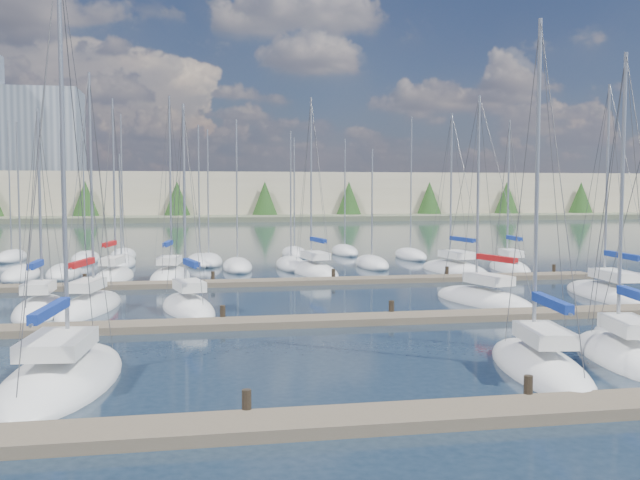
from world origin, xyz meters
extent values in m
plane|color=#1F2D3E|center=(0.00, 60.00, 0.00)|extent=(400.00, 400.00, 0.00)
cube|color=#6B5E4C|center=(0.00, 2.00, 0.15)|extent=(44.00, 1.80, 0.35)
cylinder|color=#2D261C|center=(-4.00, 2.90, 0.30)|extent=(0.26, 0.26, 1.10)
cylinder|color=#2D261C|center=(4.00, 2.90, 0.30)|extent=(0.26, 0.26, 1.10)
cube|color=#6B5E4C|center=(0.00, 16.00, 0.15)|extent=(44.00, 1.80, 0.35)
cylinder|color=#2D261C|center=(-12.00, 16.90, 0.30)|extent=(0.26, 0.26, 1.10)
cylinder|color=#2D261C|center=(-4.00, 16.90, 0.30)|extent=(0.26, 0.26, 1.10)
cylinder|color=#2D261C|center=(4.00, 16.90, 0.30)|extent=(0.26, 0.26, 1.10)
cylinder|color=#2D261C|center=(12.00, 16.90, 0.30)|extent=(0.26, 0.26, 1.10)
cube|color=#6B5E4C|center=(0.00, 30.00, 0.15)|extent=(44.00, 1.80, 0.35)
cylinder|color=#2D261C|center=(-12.00, 30.90, 0.30)|extent=(0.26, 0.26, 1.10)
cylinder|color=#2D261C|center=(-4.00, 30.90, 0.30)|extent=(0.26, 0.26, 1.10)
cylinder|color=#2D261C|center=(4.00, 30.90, 0.30)|extent=(0.26, 0.26, 1.10)
cylinder|color=#2D261C|center=(12.00, 30.90, 0.30)|extent=(0.26, 0.26, 1.10)
cylinder|color=#2D261C|center=(20.00, 30.90, 0.30)|extent=(0.26, 0.26, 1.10)
ellipsoid|color=white|center=(-5.57, 20.68, 0.05)|extent=(3.65, 6.77, 1.60)
cube|color=maroon|center=(-5.57, 20.68, 0.05)|extent=(1.84, 3.27, 0.12)
cube|color=silver|center=(-5.50, 20.37, 1.35)|extent=(1.72, 2.47, 0.50)
cylinder|color=#9EA0A5|center=(-5.69, 21.18, 5.77)|extent=(0.14, 0.14, 9.34)
cylinder|color=#9EA0A5|center=(-5.38, 19.87, 2.40)|extent=(0.71, 2.65, 0.10)
cube|color=navy|center=(-5.38, 19.87, 2.52)|extent=(0.86, 2.49, 0.30)
ellipsoid|color=white|center=(18.07, 20.94, 0.05)|extent=(3.61, 9.51, 1.60)
cube|color=silver|center=(18.04, 20.48, 1.35)|extent=(1.84, 3.38, 0.50)
cylinder|color=#9EA0A5|center=(18.13, 21.69, 6.61)|extent=(0.14, 0.14, 11.01)
cylinder|color=#9EA0A5|center=(17.98, 19.74, 2.40)|extent=(0.41, 3.91, 0.10)
cube|color=navy|center=(17.98, 19.74, 2.52)|extent=(0.58, 3.61, 0.30)
ellipsoid|color=white|center=(10.18, 20.39, 0.05)|extent=(4.52, 8.18, 1.60)
cube|color=black|center=(10.18, 20.39, 0.05)|extent=(2.27, 3.95, 0.12)
cube|color=silver|center=(10.28, 20.01, 1.35)|extent=(2.07, 3.00, 0.50)
cylinder|color=#9EA0A5|center=(10.01, 20.99, 6.15)|extent=(0.14, 0.14, 10.09)
cylinder|color=#9EA0A5|center=(10.45, 19.41, 2.40)|extent=(0.96, 3.18, 0.10)
cube|color=#9F1112|center=(10.45, 19.41, 2.52)|extent=(1.09, 2.98, 0.30)
ellipsoid|color=white|center=(3.53, 35.90, 0.05)|extent=(3.74, 8.34, 1.60)
cube|color=maroon|center=(3.53, 35.90, 0.05)|extent=(1.90, 4.02, 0.12)
cube|color=silver|center=(3.58, 35.50, 1.35)|extent=(1.84, 2.99, 0.50)
cylinder|color=#9EA0A5|center=(3.44, 36.54, 7.01)|extent=(0.14, 0.14, 11.83)
cylinder|color=#9EA0A5|center=(3.67, 34.87, 2.40)|extent=(0.55, 3.37, 0.10)
cube|color=navy|center=(3.67, 34.87, 2.52)|extent=(0.71, 3.12, 0.30)
ellipsoid|color=white|center=(6.07, 6.22, 0.05)|extent=(3.37, 7.83, 1.60)
cube|color=maroon|center=(6.07, 6.22, 0.05)|extent=(1.71, 3.77, 0.12)
cube|color=silver|center=(6.02, 5.84, 1.35)|extent=(1.65, 2.81, 0.50)
cylinder|color=#9EA0A5|center=(6.16, 6.82, 6.46)|extent=(0.14, 0.14, 10.72)
cylinder|color=#9EA0A5|center=(5.94, 5.24, 2.40)|extent=(0.53, 3.17, 0.10)
cube|color=navy|center=(5.94, 5.24, 2.52)|extent=(0.70, 2.94, 0.30)
ellipsoid|color=white|center=(-12.78, 21.33, 0.05)|extent=(2.46, 6.27, 1.60)
cube|color=black|center=(-12.78, 21.33, 0.05)|extent=(1.28, 3.01, 0.12)
cube|color=silver|center=(-12.79, 21.01, 1.35)|extent=(1.34, 2.20, 0.50)
cylinder|color=#9EA0A5|center=(-12.78, 21.82, 5.62)|extent=(0.14, 0.14, 9.04)
cylinder|color=#9EA0A5|center=(-12.79, 20.52, 2.40)|extent=(0.13, 2.62, 0.10)
cube|color=navy|center=(-12.79, 20.52, 2.52)|extent=(0.33, 2.41, 0.30)
ellipsoid|color=white|center=(18.59, 35.08, 0.05)|extent=(2.94, 7.51, 1.60)
cube|color=black|center=(18.59, 35.08, 0.05)|extent=(1.49, 3.61, 0.12)
cube|color=silver|center=(18.55, 34.72, 1.35)|extent=(1.45, 2.68, 0.50)
cylinder|color=#9EA0A5|center=(18.66, 35.67, 6.29)|extent=(0.14, 0.14, 10.37)
cylinder|color=#9EA0A5|center=(18.49, 34.14, 2.40)|extent=(0.44, 3.07, 0.10)
cube|color=navy|center=(18.49, 34.14, 2.52)|extent=(0.61, 2.84, 0.30)
ellipsoid|color=white|center=(-10.49, 21.86, 0.05)|extent=(3.65, 8.03, 1.60)
cube|color=black|center=(-10.49, 21.86, 0.05)|extent=(1.84, 3.87, 0.12)
cube|color=silver|center=(-10.57, 21.48, 1.35)|extent=(1.71, 2.89, 0.50)
cylinder|color=#9EA0A5|center=(-10.37, 22.46, 6.59)|extent=(0.14, 0.14, 10.98)
cylinder|color=#9EA0A5|center=(-10.69, 20.87, 2.40)|extent=(0.73, 3.21, 0.10)
cube|color=#9F1112|center=(-10.69, 20.87, 2.52)|extent=(0.87, 2.99, 0.30)
ellipsoid|color=white|center=(-9.46, 7.73, 0.05)|extent=(4.15, 9.11, 1.60)
cube|color=silver|center=(-9.50, 7.29, 1.35)|extent=(2.11, 3.25, 0.50)
cylinder|color=#9EA0A5|center=(-9.39, 8.43, 7.45)|extent=(0.14, 0.14, 12.71)
cylinder|color=#9EA0A5|center=(-9.57, 6.58, 2.40)|extent=(0.46, 3.70, 0.10)
cube|color=navy|center=(-9.57, 6.58, 2.52)|extent=(0.63, 3.42, 0.30)
ellipsoid|color=white|center=(-10.61, 34.49, 0.05)|extent=(3.22, 7.39, 1.60)
cube|color=maroon|center=(-10.61, 34.49, 0.05)|extent=(1.63, 3.56, 0.12)
cube|color=silver|center=(-10.66, 34.14, 1.35)|extent=(1.55, 2.65, 0.50)
cylinder|color=#9EA0A5|center=(-10.52, 35.06, 6.72)|extent=(0.14, 0.14, 11.24)
cylinder|color=#9EA0A5|center=(-10.75, 33.57, 2.40)|extent=(0.55, 2.98, 0.10)
cube|color=#9F1112|center=(-10.75, 33.57, 2.52)|extent=(0.72, 2.77, 0.30)
ellipsoid|color=white|center=(-6.80, 34.13, 0.05)|extent=(3.41, 7.28, 1.60)
cube|color=silver|center=(-6.84, 33.78, 1.35)|extent=(1.70, 2.61, 0.50)
cylinder|color=#9EA0A5|center=(-6.73, 34.68, 6.83)|extent=(0.14, 0.14, 11.45)
cylinder|color=#9EA0A5|center=(-6.91, 33.22, 2.40)|extent=(0.47, 2.93, 0.10)
cube|color=navy|center=(-6.91, 33.22, 2.52)|extent=(0.64, 2.72, 0.30)
ellipsoid|color=white|center=(14.03, 34.75, 0.05)|extent=(4.18, 9.07, 1.60)
cube|color=silver|center=(14.09, 34.31, 1.35)|extent=(2.08, 3.25, 0.50)
cylinder|color=#9EA0A5|center=(13.94, 35.44, 6.48)|extent=(0.14, 0.14, 10.76)
cylinder|color=#9EA0A5|center=(14.18, 33.62, 2.40)|extent=(0.57, 3.66, 0.10)
cube|color=navy|center=(14.18, 33.62, 2.52)|extent=(0.73, 3.39, 0.30)
ellipsoid|color=white|center=(9.84, 7.18, 0.05)|extent=(3.57, 7.53, 1.60)
cube|color=silver|center=(9.78, 6.82, 1.35)|extent=(1.71, 2.72, 0.50)
cylinder|color=#9EA0A5|center=(9.94, 7.75, 6.05)|extent=(0.14, 0.14, 9.91)
cylinder|color=#9EA0A5|center=(9.68, 6.25, 2.40)|extent=(0.64, 3.01, 0.10)
cube|color=navy|center=(9.68, 6.25, 2.52)|extent=(0.79, 2.80, 0.30)
cylinder|color=#9EA0A5|center=(-20.75, 49.89, 6.50)|extent=(0.12, 0.12, 11.20)
ellipsoid|color=white|center=(-20.75, 49.89, 0.25)|extent=(2.20, 6.40, 1.40)
cylinder|color=#9EA0A5|center=(-3.94, 43.45, 5.97)|extent=(0.12, 0.12, 10.14)
ellipsoid|color=white|center=(-3.94, 43.45, 0.25)|extent=(2.20, 6.40, 1.40)
cylinder|color=#9EA0A5|center=(-4.68, 43.24, 6.14)|extent=(0.12, 0.12, 10.49)
ellipsoid|color=white|center=(-4.68, 43.24, 0.25)|extent=(2.20, 6.40, 1.40)
cylinder|color=#9EA0A5|center=(9.07, 50.53, 5.93)|extent=(0.12, 0.12, 10.06)
ellipsoid|color=white|center=(9.07, 50.53, 0.25)|extent=(2.20, 6.40, 1.40)
cylinder|color=#9EA0A5|center=(-14.23, 47.33, 5.60)|extent=(0.12, 0.12, 9.39)
ellipsoid|color=white|center=(-14.23, 47.33, 0.25)|extent=(2.20, 6.40, 1.40)
cylinder|color=#9EA0A5|center=(-16.97, 36.19, 5.83)|extent=(0.12, 0.12, 9.85)
ellipsoid|color=white|center=(-16.97, 36.19, 0.25)|extent=(2.20, 6.40, 1.40)
cylinder|color=#9EA0A5|center=(-14.23, 36.83, 5.55)|extent=(0.12, 0.12, 9.30)
ellipsoid|color=white|center=(-14.23, 36.83, 0.25)|extent=(2.20, 6.40, 1.40)
cylinder|color=#9EA0A5|center=(13.97, 45.41, 6.74)|extent=(0.12, 0.12, 11.68)
ellipsoid|color=white|center=(13.97, 45.41, 0.25)|extent=(2.20, 6.40, 1.40)
cylinder|color=#9EA0A5|center=(2.31, 39.32, 5.78)|extent=(0.12, 0.12, 9.76)
ellipsoid|color=white|center=(2.31, 39.32, 0.25)|extent=(2.20, 6.40, 1.40)
cylinder|color=#9EA0A5|center=(-11.34, 49.91, 6.87)|extent=(0.12, 0.12, 11.95)
ellipsoid|color=white|center=(-11.34, 49.91, 0.25)|extent=(2.20, 6.40, 1.40)
cylinder|color=#9EA0A5|center=(8.76, 39.06, 5.13)|extent=(0.12, 0.12, 8.46)
ellipsoid|color=white|center=(8.76, 39.06, 0.25)|extent=(2.20, 6.40, 1.40)
cylinder|color=#9EA0A5|center=(-10.91, 43.47, 4.96)|extent=(0.12, 0.12, 8.12)
ellipsoid|color=white|center=(-10.91, 43.47, 0.25)|extent=(2.20, 6.40, 1.40)
cylinder|color=#9EA0A5|center=(4.00, 49.08, 5.90)|extent=(0.12, 0.12, 10.00)
ellipsoid|color=white|center=(4.00, 49.08, 0.25)|extent=(2.20, 6.40, 1.40)
cylinder|color=#9EA0A5|center=(-1.89, 38.97, 6.17)|extent=(0.12, 0.12, 10.54)
ellipsoid|color=white|center=(-1.89, 38.97, 0.25)|extent=(2.20, 6.40, 1.40)
cube|color=#666B51|center=(0.00, 150.00, 0.50)|extent=(400.00, 60.00, 1.00)
cube|color=beige|center=(10.00, 140.00, 5.00)|extent=(200.00, 12.00, 10.00)
cube|color=slate|center=(-40.00, 165.00, 15.00)|extent=(18.00, 15.00, 30.00)
cone|color=#284C1E|center=(-26.00, 133.00, 4.00)|extent=(6.00, 6.00, 8.00)
cone|color=#284C1E|center=(-8.00, 133.00, 4.00)|extent=(6.00, 6.00, 8.00)
cone|color=#284C1E|center=(10.00, 133.00, 4.00)|extent=(6.00, 6.00, 8.00)
cone|color=#284C1E|center=(28.00, 133.00, 4.00)|extent=(6.00, 6.00, 8.00)
cone|color=#284C1E|center=(46.00, 133.00, 4.00)|extent=(6.00, 6.00, 8.00)
cone|color=#284C1E|center=(64.00, 133.00, 4.00)|extent=(6.00, 6.00, 8.00)
cone|color=#284C1E|center=(82.00, 133.00, 4.00)|extent=(6.00, 6.00, 8.00)
camera|label=1|loc=(-5.41, -15.62, 6.11)|focal=40.00mm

